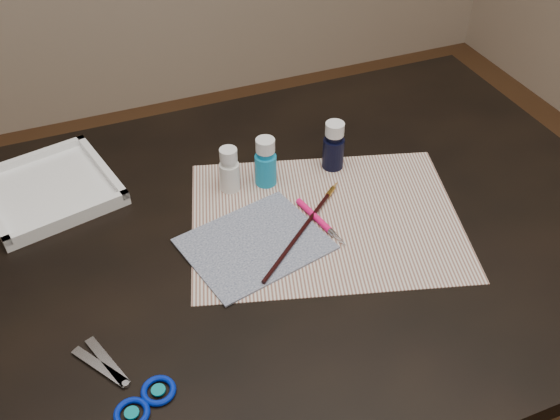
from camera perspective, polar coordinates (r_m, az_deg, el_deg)
name	(u,v)px	position (r m, az deg, el deg)	size (l,w,h in m)	color
table	(280,360)	(1.37, 0.00, -13.59)	(1.30, 0.90, 0.75)	black
paper	(325,219)	(1.11, 4.18, -0.82)	(0.47, 0.36, 0.00)	silver
canvas	(255,244)	(1.06, -2.33, -3.11)	(0.23, 0.18, 0.00)	#121E41
paint_bottle_white	(229,170)	(1.15, -4.65, 3.70)	(0.04, 0.04, 0.09)	white
paint_bottle_cyan	(266,162)	(1.16, -1.33, 4.42)	(0.04, 0.04, 0.10)	#148DBF
paint_bottle_navy	(334,146)	(1.20, 4.93, 5.88)	(0.04, 0.04, 0.10)	black
paintbrush	(304,227)	(1.08, 2.22, -1.57)	(0.29, 0.01, 0.01)	black
craft_knife	(321,222)	(1.09, 3.80, -1.15)	(0.14, 0.01, 0.01)	#FB1267
scissors	(114,380)	(0.91, -14.93, -14.82)	(0.19, 0.09, 0.01)	silver
palette_tray	(49,188)	(1.23, -20.39, 1.86)	(0.22, 0.22, 0.03)	white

